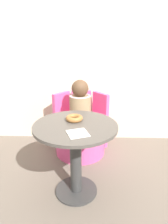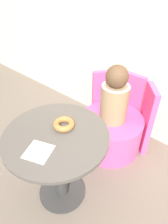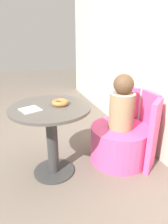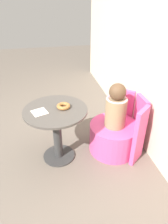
% 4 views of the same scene
% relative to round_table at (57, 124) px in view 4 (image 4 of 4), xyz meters
% --- Properties ---
extents(ground_plane, '(12.00, 12.00, 0.00)m').
position_rel_round_table_xyz_m(ground_plane, '(0.07, 0.01, -0.48)').
color(ground_plane, '#665B51').
extents(back_wall, '(6.00, 0.06, 2.40)m').
position_rel_round_table_xyz_m(back_wall, '(0.07, 1.14, 0.72)').
color(back_wall, beige).
rests_on(back_wall, ground_plane).
extents(round_table, '(0.70, 0.70, 0.68)m').
position_rel_round_table_xyz_m(round_table, '(0.00, 0.00, 0.00)').
color(round_table, '#333333').
rests_on(round_table, ground_plane).
extents(tub_chair, '(0.60, 0.60, 0.38)m').
position_rel_round_table_xyz_m(tub_chair, '(0.01, 0.70, -0.29)').
color(tub_chair, '#E54C8C').
rests_on(tub_chair, ground_plane).
extents(booth_backrest, '(0.70, 0.26, 0.71)m').
position_rel_round_table_xyz_m(booth_backrest, '(0.01, 0.95, -0.13)').
color(booth_backrest, '#E54C8C').
rests_on(booth_backrest, ground_plane).
extents(child_figure, '(0.25, 0.25, 0.54)m').
position_rel_round_table_xyz_m(child_figure, '(0.01, 0.70, 0.14)').
color(child_figure, '#937A56').
rests_on(child_figure, tub_chair).
extents(donut, '(0.15, 0.15, 0.04)m').
position_rel_round_table_xyz_m(donut, '(-0.01, 0.09, 0.22)').
color(donut, '#9E6633').
rests_on(donut, round_table).
extents(paper_napkin, '(0.19, 0.19, 0.01)m').
position_rel_round_table_xyz_m(paper_napkin, '(0.03, -0.17, 0.20)').
color(paper_napkin, silver).
rests_on(paper_napkin, round_table).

